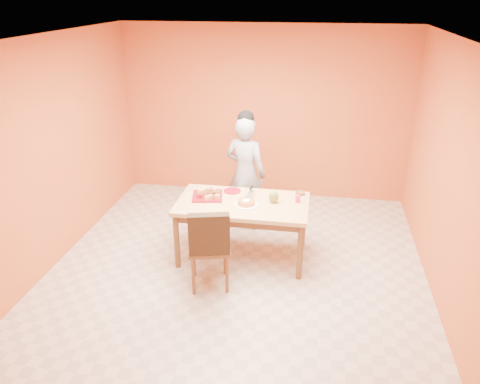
% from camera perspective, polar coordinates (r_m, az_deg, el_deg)
% --- Properties ---
extents(floor, '(5.00, 5.00, 0.00)m').
position_cam_1_polar(floor, '(5.71, -0.54, -9.93)').
color(floor, beige).
rests_on(floor, ground).
extents(ceiling, '(5.00, 5.00, 0.00)m').
position_cam_1_polar(ceiling, '(4.79, -0.67, 18.12)').
color(ceiling, white).
rests_on(ceiling, wall_back).
extents(wall_back, '(4.50, 0.00, 4.50)m').
position_cam_1_polar(wall_back, '(7.46, 2.92, 9.55)').
color(wall_back, '#C0602C').
rests_on(wall_back, floor).
extents(wall_left, '(0.00, 5.00, 5.00)m').
position_cam_1_polar(wall_left, '(5.91, -22.65, 3.93)').
color(wall_left, '#C0602C').
rests_on(wall_left, floor).
extents(wall_right, '(0.00, 5.00, 5.00)m').
position_cam_1_polar(wall_right, '(5.21, 24.56, 1.07)').
color(wall_right, '#C0602C').
rests_on(wall_right, floor).
extents(dining_table, '(1.60, 0.90, 0.76)m').
position_cam_1_polar(dining_table, '(5.75, 0.32, -2.08)').
color(dining_table, tan).
rests_on(dining_table, floor).
extents(dining_chair, '(0.57, 0.64, 1.01)m').
position_cam_1_polar(dining_chair, '(5.26, -3.83, -6.53)').
color(dining_chair, brown).
rests_on(dining_chair, floor).
extents(pastry_pile, '(0.33, 0.33, 0.11)m').
position_cam_1_polar(pastry_pile, '(5.83, -4.00, 0.08)').
color(pastry_pile, tan).
rests_on(pastry_pile, pastry_platter).
extents(person, '(0.68, 0.54, 1.61)m').
position_cam_1_polar(person, '(6.46, 0.68, 2.27)').
color(person, '#97979A').
rests_on(person, floor).
extents(pastry_platter, '(0.43, 0.43, 0.02)m').
position_cam_1_polar(pastry_platter, '(5.86, -3.98, -0.50)').
color(pastry_platter, maroon).
rests_on(pastry_platter, dining_table).
extents(red_dinner_plate, '(0.25, 0.25, 0.01)m').
position_cam_1_polar(red_dinner_plate, '(6.00, -0.95, 0.14)').
color(red_dinner_plate, maroon).
rests_on(red_dinner_plate, dining_table).
extents(white_cake_plate, '(0.34, 0.34, 0.01)m').
position_cam_1_polar(white_cake_plate, '(5.63, 0.75, -1.54)').
color(white_cake_plate, white).
rests_on(white_cake_plate, dining_table).
extents(sponge_cake, '(0.24, 0.24, 0.05)m').
position_cam_1_polar(sponge_cake, '(5.62, 0.75, -1.26)').
color(sponge_cake, orange).
rests_on(sponge_cake, white_cake_plate).
extents(cake_server, '(0.09, 0.25, 0.01)m').
position_cam_1_polar(cake_server, '(5.76, 1.14, -0.25)').
color(cake_server, silver).
rests_on(cake_server, sponge_cake).
extents(egg_ornament, '(0.13, 0.11, 0.15)m').
position_cam_1_polar(egg_ornament, '(5.68, 4.13, -0.58)').
color(egg_ornament, olive).
rests_on(egg_ornament, dining_table).
extents(magenta_glass, '(0.07, 0.07, 0.09)m').
position_cam_1_polar(magenta_glass, '(5.73, 7.05, -0.83)').
color(magenta_glass, '#D11F54').
rests_on(magenta_glass, dining_table).
extents(checker_tin, '(0.12, 0.12, 0.03)m').
position_cam_1_polar(checker_tin, '(5.96, 7.35, -0.14)').
color(checker_tin, '#3A2210').
rests_on(checker_tin, dining_table).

